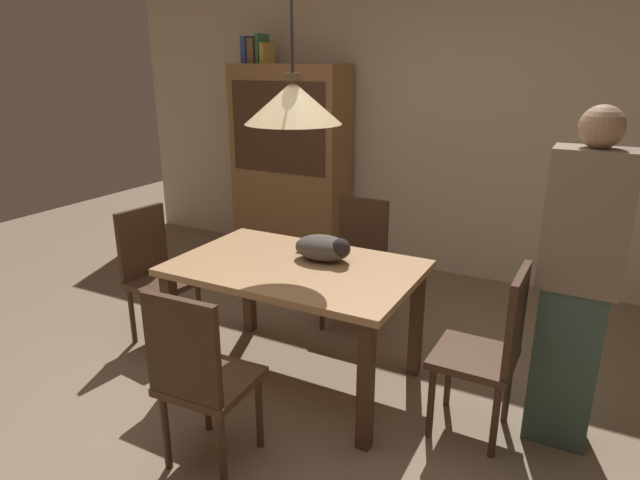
{
  "coord_description": "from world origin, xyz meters",
  "views": [
    {
      "loc": [
        1.41,
        -2.13,
        1.86
      ],
      "look_at": [
        -0.04,
        0.6,
        0.85
      ],
      "focal_mm": 30.54,
      "sensor_mm": 36.0,
      "label": 1
    }
  ],
  "objects_px": {
    "book_yellow_short": "(267,53)",
    "person_standing": "(577,285)",
    "chair_left_side": "(154,269)",
    "chair_right_side": "(491,347)",
    "cat_sleeping": "(324,248)",
    "pendant_lamp": "(293,102)",
    "book_green_slim": "(262,49)",
    "dining_table": "(296,281)",
    "book_brown_thick": "(257,51)",
    "chair_near_front": "(199,374)",
    "book_blue_wide": "(250,50)",
    "hutch_bookcase": "(291,168)",
    "chair_far_back": "(357,257)"
  },
  "relations": [
    {
      "from": "chair_left_side",
      "to": "book_brown_thick",
      "type": "distance_m",
      "value": 2.43
    },
    {
      "from": "pendant_lamp",
      "to": "book_yellow_short",
      "type": "height_order",
      "value": "pendant_lamp"
    },
    {
      "from": "book_blue_wide",
      "to": "book_green_slim",
      "type": "relative_size",
      "value": 0.92
    },
    {
      "from": "chair_right_side",
      "to": "book_brown_thick",
      "type": "xyz_separation_m",
      "value": [
        -2.64,
        1.92,
        1.45
      ]
    },
    {
      "from": "chair_right_side",
      "to": "cat_sleeping",
      "type": "height_order",
      "value": "chair_right_side"
    },
    {
      "from": "dining_table",
      "to": "chair_right_side",
      "type": "height_order",
      "value": "chair_right_side"
    },
    {
      "from": "hutch_bookcase",
      "to": "book_blue_wide",
      "type": "xyz_separation_m",
      "value": [
        -0.42,
        0.0,
        1.08
      ]
    },
    {
      "from": "cat_sleeping",
      "to": "person_standing",
      "type": "height_order",
      "value": "person_standing"
    },
    {
      "from": "book_blue_wide",
      "to": "book_yellow_short",
      "type": "xyz_separation_m",
      "value": [
        0.19,
        0.0,
        -0.03
      ]
    },
    {
      "from": "chair_near_front",
      "to": "book_blue_wide",
      "type": "distance_m",
      "value": 3.53
    },
    {
      "from": "hutch_bookcase",
      "to": "chair_near_front",
      "type": "bearing_deg",
      "value": -67.24
    },
    {
      "from": "pendant_lamp",
      "to": "book_green_slim",
      "type": "height_order",
      "value": "pendant_lamp"
    },
    {
      "from": "book_blue_wide",
      "to": "cat_sleeping",
      "type": "bearing_deg",
      "value": -46.15
    },
    {
      "from": "chair_right_side",
      "to": "person_standing",
      "type": "relative_size",
      "value": 0.55
    },
    {
      "from": "book_blue_wide",
      "to": "book_brown_thick",
      "type": "distance_m",
      "value": 0.08
    },
    {
      "from": "cat_sleeping",
      "to": "chair_right_side",
      "type": "bearing_deg",
      "value": -8.11
    },
    {
      "from": "pendant_lamp",
      "to": "book_blue_wide",
      "type": "bearing_deg",
      "value": 129.68
    },
    {
      "from": "book_brown_thick",
      "to": "cat_sleeping",
      "type": "bearing_deg",
      "value": -47.44
    },
    {
      "from": "chair_far_back",
      "to": "hutch_bookcase",
      "type": "xyz_separation_m",
      "value": [
        -1.17,
        1.04,
        0.38
      ]
    },
    {
      "from": "book_yellow_short",
      "to": "person_standing",
      "type": "height_order",
      "value": "book_yellow_short"
    },
    {
      "from": "chair_left_side",
      "to": "pendant_lamp",
      "type": "xyz_separation_m",
      "value": [
        1.13,
        -0.01,
        1.15
      ]
    },
    {
      "from": "hutch_bookcase",
      "to": "person_standing",
      "type": "bearing_deg",
      "value": -33.84
    },
    {
      "from": "pendant_lamp",
      "to": "book_green_slim",
      "type": "distance_m",
      "value": 2.43
    },
    {
      "from": "chair_right_side",
      "to": "cat_sleeping",
      "type": "xyz_separation_m",
      "value": [
        -1.01,
        0.14,
        0.32
      ]
    },
    {
      "from": "chair_left_side",
      "to": "person_standing",
      "type": "bearing_deg",
      "value": 3.14
    },
    {
      "from": "dining_table",
      "to": "book_brown_thick",
      "type": "distance_m",
      "value": 2.77
    },
    {
      "from": "pendant_lamp",
      "to": "book_yellow_short",
      "type": "relative_size",
      "value": 6.5
    },
    {
      "from": "chair_near_front",
      "to": "book_brown_thick",
      "type": "xyz_separation_m",
      "value": [
        -1.52,
        2.8,
        1.45
      ]
    },
    {
      "from": "hutch_bookcase",
      "to": "book_yellow_short",
      "type": "height_order",
      "value": "book_yellow_short"
    },
    {
      "from": "cat_sleeping",
      "to": "pendant_lamp",
      "type": "height_order",
      "value": "pendant_lamp"
    },
    {
      "from": "book_green_slim",
      "to": "chair_right_side",
      "type": "bearing_deg",
      "value": -36.61
    },
    {
      "from": "cat_sleeping",
      "to": "book_brown_thick",
      "type": "height_order",
      "value": "book_brown_thick"
    },
    {
      "from": "chair_near_front",
      "to": "chair_right_side",
      "type": "height_order",
      "value": "same"
    },
    {
      "from": "book_brown_thick",
      "to": "book_green_slim",
      "type": "distance_m",
      "value": 0.06
    },
    {
      "from": "book_green_slim",
      "to": "book_yellow_short",
      "type": "bearing_deg",
      "value": 0.0
    },
    {
      "from": "chair_far_back",
      "to": "book_brown_thick",
      "type": "relative_size",
      "value": 3.88
    },
    {
      "from": "book_yellow_short",
      "to": "chair_near_front",
      "type": "bearing_deg",
      "value": -63.28
    },
    {
      "from": "book_blue_wide",
      "to": "dining_table",
      "type": "bearing_deg",
      "value": -50.32
    },
    {
      "from": "chair_left_side",
      "to": "book_yellow_short",
      "type": "distance_m",
      "value": 2.4
    },
    {
      "from": "chair_left_side",
      "to": "cat_sleeping",
      "type": "relative_size",
      "value": 2.38
    },
    {
      "from": "chair_far_back",
      "to": "book_brown_thick",
      "type": "xyz_separation_m",
      "value": [
        -1.52,
        1.04,
        1.45
      ]
    },
    {
      "from": "chair_far_back",
      "to": "book_green_slim",
      "type": "height_order",
      "value": "book_green_slim"
    },
    {
      "from": "chair_left_side",
      "to": "hutch_bookcase",
      "type": "bearing_deg",
      "value": 91.23
    },
    {
      "from": "book_brown_thick",
      "to": "chair_near_front",
      "type": "bearing_deg",
      "value": -61.48
    },
    {
      "from": "dining_table",
      "to": "book_yellow_short",
      "type": "height_order",
      "value": "book_yellow_short"
    },
    {
      "from": "person_standing",
      "to": "dining_table",
      "type": "bearing_deg",
      "value": -174.08
    },
    {
      "from": "chair_right_side",
      "to": "book_green_slim",
      "type": "relative_size",
      "value": 3.58
    },
    {
      "from": "chair_right_side",
      "to": "hutch_bookcase",
      "type": "xyz_separation_m",
      "value": [
        -2.3,
        1.92,
        0.38
      ]
    },
    {
      "from": "chair_near_front",
      "to": "cat_sleeping",
      "type": "height_order",
      "value": "chair_near_front"
    },
    {
      "from": "pendant_lamp",
      "to": "dining_table",
      "type": "bearing_deg",
      "value": -57.99
    }
  ]
}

